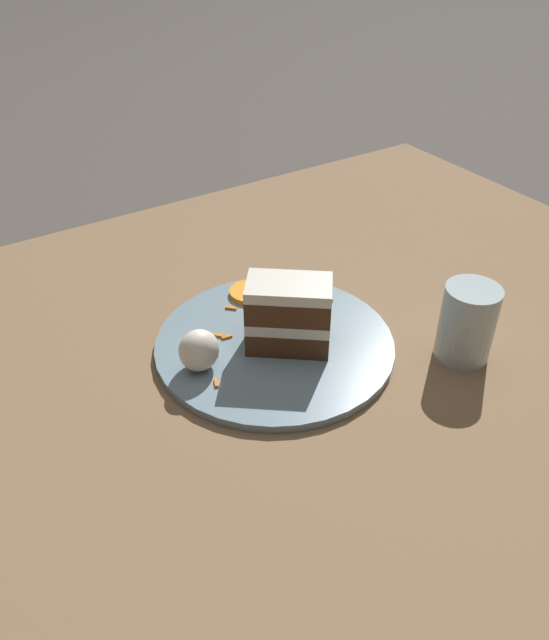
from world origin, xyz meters
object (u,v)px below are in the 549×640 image
object	(u,v)px
cream_dollop	(199,350)
drinking_glass	(466,328)
orange_garnish	(250,292)
cake_slice	(289,314)
plate	(274,344)

from	to	relation	value
cream_dollop	drinking_glass	xyz separation A→B (m)	(0.28, -0.13, 0.00)
cream_dollop	orange_garnish	xyz separation A→B (m)	(0.12, 0.10, -0.02)
drinking_glass	cream_dollop	bearing A→B (deg)	154.20
cake_slice	drinking_glass	size ratio (longest dim) A/B	1.19
orange_garnish	drinking_glass	xyz separation A→B (m)	(0.15, -0.23, 0.03)
plate	drinking_glass	bearing A→B (deg)	-36.21
cream_dollop	orange_garnish	distance (m)	0.16
plate	cream_dollop	bearing A→B (deg)	178.36
cake_slice	drinking_glass	xyz separation A→B (m)	(0.17, -0.12, -0.01)
cake_slice	cream_dollop	xyz separation A→B (m)	(-0.11, 0.02, -0.02)
cake_slice	orange_garnish	distance (m)	0.12
plate	drinking_glass	distance (m)	0.22
cake_slice	drinking_glass	bearing A→B (deg)	93.01
cake_slice	drinking_glass	world-z (taller)	cake_slice
plate	orange_garnish	distance (m)	0.11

